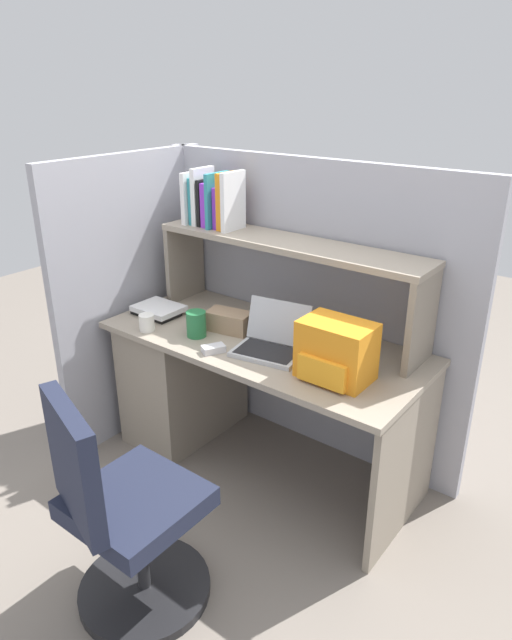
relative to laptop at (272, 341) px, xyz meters
The scene contains 14 objects.
ground_plane 0.79m from the laptop, 147.90° to the left, with size 8.00×8.00×0.00m, color slate.
desk 0.63m from the laptop, behind, with size 1.60×0.70×0.73m.
cubicle_partition_rear 0.46m from the laptop, 103.71° to the left, with size 1.84×0.05×1.55m, color #9E9EA8.
cubicle_partition_left 0.96m from the laptop, behind, with size 0.05×1.06×1.55m, color #9E9EA8.
overhead_hutch 0.42m from the laptop, 112.16° to the left, with size 1.44×0.28×0.45m.
reference_books_on_shelf 0.83m from the laptop, 154.98° to the left, with size 0.30×0.18×0.29m.
laptop is the anchor object (origin of this frame).
backpack 0.37m from the laptop, ahead, with size 0.30×0.23×0.25m.
computer_mouse 0.27m from the laptop, 139.50° to the right, with size 0.06×0.10×0.03m, color silver.
paper_cup 0.66m from the laptop, 162.74° to the right, with size 0.08×0.08×0.08m, color white.
tissue_box 0.31m from the laptop, 169.85° to the left, with size 0.22×0.12×0.10m, color #9E7F60.
snack_canister 0.40m from the laptop, 166.51° to the right, with size 0.10×0.10×0.13m, color #26723F.
desk_book_stack 0.74m from the laptop, behind, with size 0.25×0.20×0.05m.
office_chair 1.00m from the laptop, 89.88° to the right, with size 0.52×0.54×0.93m.
Camera 1 is at (1.49, -1.99, 1.90)m, focal length 31.87 mm.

